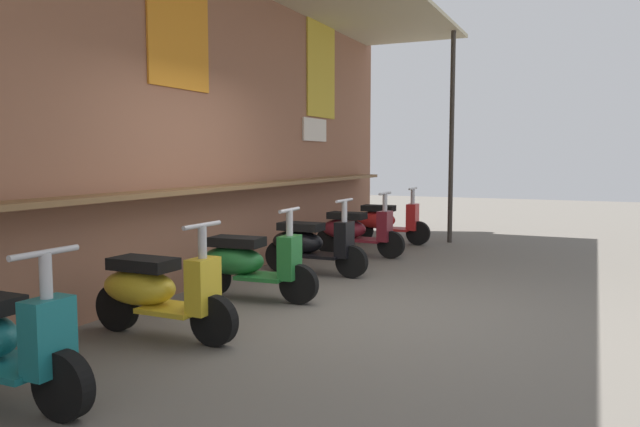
{
  "coord_description": "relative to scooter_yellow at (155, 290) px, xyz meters",
  "views": [
    {
      "loc": [
        -5.47,
        -2.19,
        1.49
      ],
      "look_at": [
        2.18,
        1.24,
        0.71
      ],
      "focal_mm": 34.51,
      "sensor_mm": 36.0,
      "label": 1
    }
  ],
  "objects": [
    {
      "name": "market_stall_facade",
      "position": [
        1.49,
        0.82,
        1.67
      ],
      "size": [
        12.14,
        2.16,
        3.76
      ],
      "color": "#8C5B44",
      "rests_on": "ground_plane"
    },
    {
      "name": "scooter_red",
      "position": [
        6.03,
        0.0,
        0.0
      ],
      "size": [
        0.46,
        1.4,
        0.97
      ],
      "rotation": [
        0.0,
        0.0,
        -1.55
      ],
      "color": "red",
      "rests_on": "ground_plane"
    },
    {
      "name": "ground_plane",
      "position": [
        1.49,
        -1.08,
        -0.39
      ],
      "size": [
        33.99,
        33.99,
        0.0
      ],
      "primitive_type": "plane",
      "color": "#605B54"
    },
    {
      "name": "scooter_maroon",
      "position": [
        4.56,
        -0.0,
        0.0
      ],
      "size": [
        0.46,
        1.4,
        0.97
      ],
      "rotation": [
        0.0,
        0.0,
        -1.59
      ],
      "color": "maroon",
      "rests_on": "ground_plane"
    },
    {
      "name": "scooter_yellow",
      "position": [
        0.0,
        0.0,
        0.0
      ],
      "size": [
        0.46,
        1.4,
        0.97
      ],
      "rotation": [
        0.0,
        0.0,
        -1.59
      ],
      "color": "gold",
      "rests_on": "ground_plane"
    },
    {
      "name": "scooter_green",
      "position": [
        1.46,
        -0.0,
        0.0
      ],
      "size": [
        0.48,
        1.4,
        0.97
      ],
      "rotation": [
        0.0,
        0.0,
        -1.51
      ],
      "color": "#237533",
      "rests_on": "ground_plane"
    },
    {
      "name": "scooter_black",
      "position": [
        2.98,
        -0.0,
        0.0
      ],
      "size": [
        0.46,
        1.4,
        0.97
      ],
      "rotation": [
        0.0,
        0.0,
        -1.6
      ],
      "color": "black",
      "rests_on": "ground_plane"
    }
  ]
}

